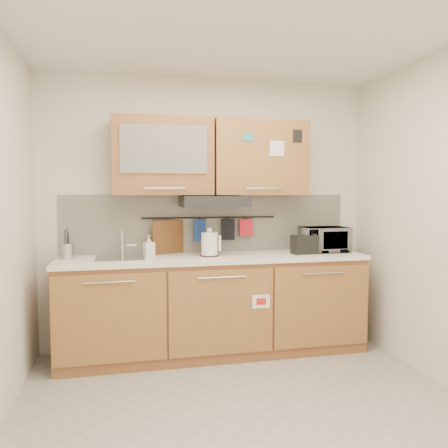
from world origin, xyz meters
name	(u,v)px	position (x,y,z in m)	size (l,w,h in m)	color
floor	(250,416)	(0.00, 0.00, 0.00)	(3.20, 3.20, 0.00)	#9E9993
ceiling	(251,18)	(0.00, 0.00, 2.60)	(3.20, 3.20, 0.00)	white
wall_back	(209,213)	(0.00, 1.50, 1.30)	(3.20, 3.20, 0.00)	silver
base_cabinet	(215,311)	(0.00, 1.19, 0.41)	(2.80, 0.64, 0.88)	#935F34
countertop	(215,258)	(0.00, 1.19, 0.90)	(2.82, 0.62, 0.04)	white
backsplash	(209,223)	(0.00, 1.49, 1.20)	(2.80, 0.02, 0.56)	silver
upper_cabinets	(211,158)	(0.00, 1.32, 1.83)	(1.82, 0.37, 0.70)	#935F34
range_hood	(213,201)	(0.00, 1.25, 1.42)	(0.60, 0.46, 0.10)	black
sink	(120,258)	(-0.85, 1.21, 0.92)	(0.42, 0.40, 0.26)	silver
utensil_rail	(210,218)	(0.00, 1.45, 1.26)	(0.02, 0.02, 1.30)	black
utensil_crock	(67,251)	(-1.30, 1.26, 0.99)	(0.14, 0.14, 0.28)	#B8B7BC
kettle	(210,245)	(-0.05, 1.18, 1.03)	(0.20, 0.18, 0.27)	white
toaster	(304,244)	(0.86, 1.14, 1.01)	(0.24, 0.16, 0.18)	black
microwave	(324,239)	(1.11, 1.23, 1.04)	(0.44, 0.30, 0.24)	#999999
soap_bottle	(149,246)	(-0.60, 1.27, 1.02)	(0.09, 0.09, 0.20)	#999999
cutting_board	(171,245)	(-0.38, 1.44, 1.00)	(0.39, 0.03, 0.48)	brown
oven_mitt	(200,230)	(-0.10, 1.44, 1.14)	(0.12, 0.03, 0.21)	navy
dark_pouch	(228,230)	(0.18, 1.44, 1.14)	(0.13, 0.04, 0.20)	black
pot_holder	(246,228)	(0.36, 1.44, 1.16)	(0.14, 0.02, 0.17)	red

